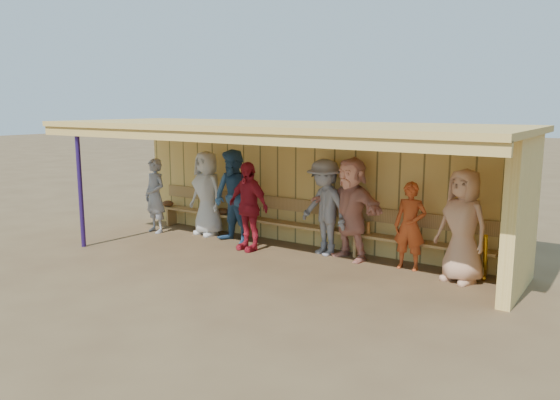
% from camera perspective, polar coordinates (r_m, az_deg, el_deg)
% --- Properties ---
extents(ground, '(90.00, 90.00, 0.00)m').
position_cam_1_polar(ground, '(10.23, -1.10, -6.08)').
color(ground, brown).
rests_on(ground, ground).
extents(player_a, '(0.66, 0.49, 1.66)m').
position_cam_1_polar(player_a, '(12.44, -12.92, 0.45)').
color(player_a, gray).
rests_on(player_a, ground).
extents(player_b, '(0.99, 0.73, 1.84)m').
position_cam_1_polar(player_b, '(11.98, -7.65, 0.70)').
color(player_b, silver).
rests_on(player_b, ground).
extents(player_c, '(1.05, 0.88, 1.93)m').
position_cam_1_polar(player_c, '(11.16, -4.82, 0.31)').
color(player_c, '#2D537C').
rests_on(player_c, ground).
extents(player_d, '(1.08, 0.59, 1.74)m').
position_cam_1_polar(player_d, '(10.64, -3.37, -0.66)').
color(player_d, '#A81B28').
rests_on(player_d, ground).
extents(player_e, '(1.34, 1.05, 1.82)m').
position_cam_1_polar(player_e, '(10.32, 4.69, -0.77)').
color(player_e, gray).
rests_on(player_e, ground).
extents(player_f, '(1.85, 1.11, 1.90)m').
position_cam_1_polar(player_f, '(10.06, 7.42, -0.88)').
color(player_f, '#E1947F').
rests_on(player_f, ground).
extents(player_g, '(0.58, 0.39, 1.53)m').
position_cam_1_polar(player_g, '(9.65, 13.43, -2.65)').
color(player_g, '#BC481E').
rests_on(player_g, ground).
extents(player_h, '(1.04, 0.86, 1.84)m').
position_cam_1_polar(player_h, '(9.15, 18.54, -2.59)').
color(player_h, tan).
rests_on(player_h, ground).
extents(dugout_structure, '(8.80, 3.20, 2.50)m').
position_cam_1_polar(dugout_structure, '(10.26, 2.86, 3.61)').
color(dugout_structure, '#E6BE62').
rests_on(dugout_structure, ground).
extents(bench, '(7.60, 0.34, 0.93)m').
position_cam_1_polar(bench, '(11.01, 2.23, -2.11)').
color(bench, tan).
rests_on(bench, ground).
extents(dugout_equipment, '(7.52, 0.62, 0.80)m').
position_cam_1_polar(dugout_equipment, '(11.64, -3.58, -1.66)').
color(dugout_equipment, yellow).
rests_on(dugout_equipment, ground).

